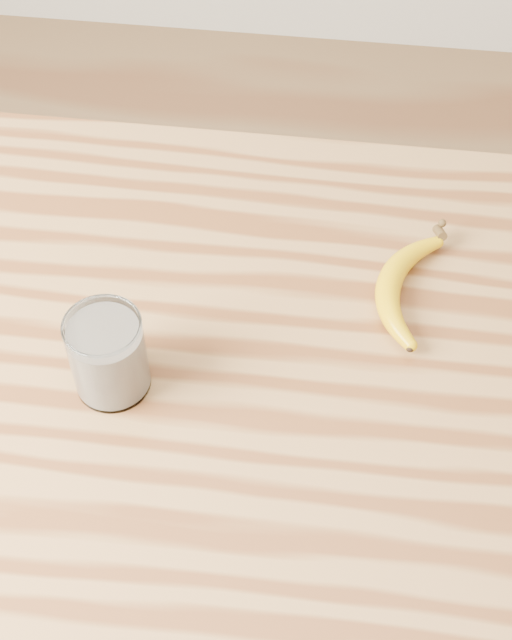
# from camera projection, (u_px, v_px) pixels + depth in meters

# --- Properties ---
(room) EXTENTS (4.04, 4.04, 2.70)m
(room) POSITION_uv_depth(u_px,v_px,m) (181.00, 19.00, 0.75)
(room) COLOR brown
(room) RESTS_ON ground
(table) EXTENTS (1.20, 0.80, 0.90)m
(table) POSITION_uv_depth(u_px,v_px,m) (209.00, 399.00, 1.20)
(table) COLOR #9B6E40
(table) RESTS_ON ground
(smoothie_glass) EXTENTS (0.09, 0.09, 0.11)m
(smoothie_glass) POSITION_uv_depth(u_px,v_px,m) (108.00, 356.00, 1.02)
(smoothie_glass) COLOR white
(smoothie_glass) RESTS_ON table
(banana) EXTENTS (0.14, 0.28, 0.03)m
(banana) POSITION_uv_depth(u_px,v_px,m) (389.00, 283.00, 1.14)
(banana) COLOR #D4A006
(banana) RESTS_ON table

